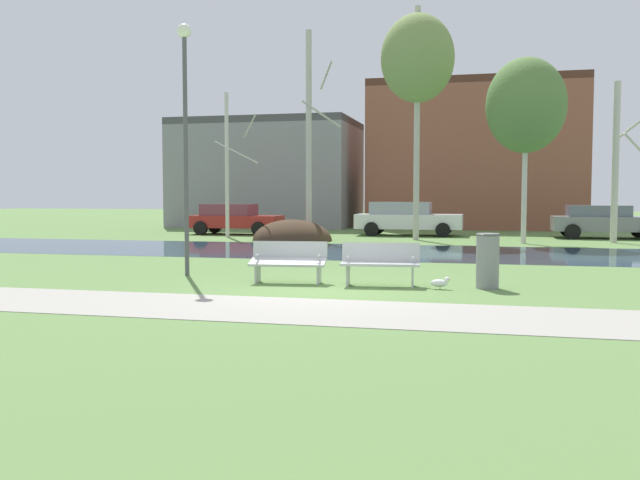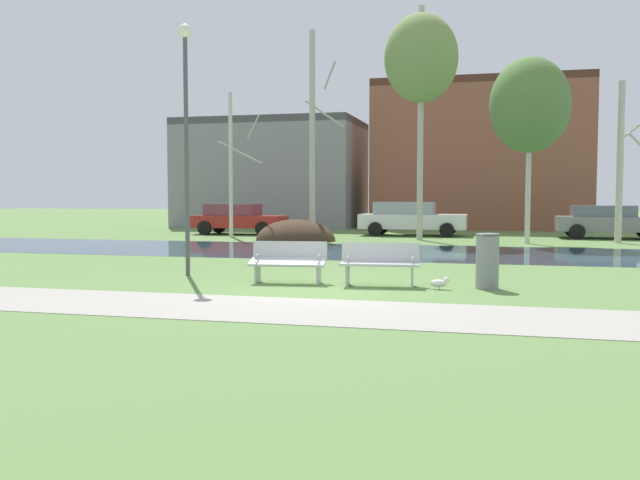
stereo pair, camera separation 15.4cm
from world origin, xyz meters
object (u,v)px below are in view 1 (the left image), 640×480
Objects in this scene: trash_bin at (488,260)px; parked_van_nearest_red at (234,218)px; bench_right at (380,263)px; seagull at (440,283)px; parked_hatch_third_grey at (604,221)px; streetlamp at (185,110)px; parked_sedan_second_white at (407,218)px; bench_left at (288,261)px.

parked_van_nearest_red reaches higher than trash_bin.
seagull is at bearing -11.33° from bench_right.
seagull is 0.09× the size of parked_hatch_third_grey.
parked_van_nearest_red is at bearing 107.04° from streetlamp.
seagull is 0.10× the size of parked_van_nearest_red.
parked_sedan_second_white is (-1.44, 17.56, 0.33)m from bench_right.
bench_right is 18.82m from parked_hatch_third_grey.
bench_right is 1.30m from seagull.
streetlamp is (-4.59, 0.73, 3.30)m from bench_right.
bench_left is at bearing -117.09° from parked_hatch_third_grey.
streetlamp reaches higher than bench_left.
bench_left is 1.00× the size of bench_right.
parked_hatch_third_grey is (4.86, 17.36, 0.19)m from trash_bin.
bench_right is at bearing -60.38° from parked_van_nearest_red.
parked_van_nearest_red is 8.08m from parked_sedan_second_white.
trash_bin is 2.69× the size of seagull.
trash_bin is at bearing -78.45° from parked_sedan_second_white.
parked_hatch_third_grey is (5.76, 17.71, 0.63)m from seagull.
streetlamp is at bearing 170.97° from bench_right.
trash_bin is at bearing -54.98° from parked_van_nearest_red.
streetlamp is (-2.64, 0.73, 3.30)m from bench_left.
bench_left is at bearing -178.41° from trash_bin.
parked_hatch_third_grey is at bearing 68.20° from bench_right.
trash_bin is (2.13, 0.11, 0.09)m from bench_right.
seagull is (1.23, -0.25, -0.34)m from bench_right.
streetlamp reaches higher than parked_van_nearest_red.
bench_right is 4.05× the size of seagull.
parked_van_nearest_red is (-7.52, 16.66, 0.28)m from bench_left.
bench_right is (1.95, 0.00, 0.00)m from bench_left.
parked_sedan_second_white is 1.08× the size of parked_hatch_third_grey.
streetlamp is at bearing -100.60° from parked_sedan_second_white.
parked_van_nearest_red reaches higher than bench_right.
trash_bin is (4.08, 0.11, 0.09)m from bench_left.
parked_van_nearest_red is at bearing 119.62° from bench_right.
bench_right is at bearing -9.03° from streetlamp.
trash_bin is 0.25× the size of parked_hatch_third_grey.
bench_right is 2.13m from trash_bin.
bench_right is 5.70m from streetlamp.
seagull is (-0.90, -0.36, -0.44)m from trash_bin.
parked_sedan_second_white is (3.15, 16.83, -2.97)m from streetlamp.
parked_hatch_third_grey is at bearing 55.34° from streetlamp.
streetlamp is 1.33× the size of parked_van_nearest_red.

